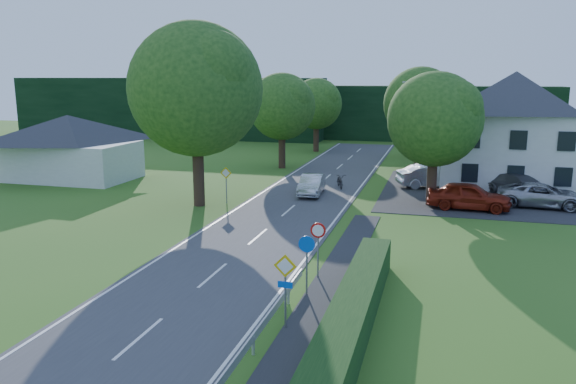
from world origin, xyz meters
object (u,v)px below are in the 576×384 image
(parasol, at_px, (472,173))
(streetlight, at_px, (428,134))
(motorcycle, at_px, (340,181))
(parked_car_silver_a, at_px, (432,176))
(parked_car_red, at_px, (469,196))
(parked_car_grey, at_px, (520,186))
(moving_car, at_px, (312,185))
(parked_car_silver_b, at_px, (542,195))

(parasol, bearing_deg, streetlight, -122.96)
(motorcycle, distance_m, parked_car_silver_a, 6.96)
(parked_car_red, relative_size, parked_car_grey, 0.89)
(streetlight, bearing_deg, parked_car_silver_a, 84.62)
(parked_car_red, xyz_separation_m, parked_car_silver_a, (-2.38, 6.74, -0.00))
(moving_car, height_order, motorcycle, moving_car)
(moving_car, bearing_deg, parked_car_grey, 6.13)
(streetlight, distance_m, moving_car, 8.65)
(streetlight, xyz_separation_m, motorcycle, (-6.26, 2.06, -3.89))
(moving_car, distance_m, parked_car_silver_b, 15.05)
(streetlight, xyz_separation_m, parked_car_red, (2.76, -2.65, -3.56))
(parked_car_grey, bearing_deg, parasol, 80.87)
(moving_car, bearing_deg, motorcycle, 58.24)
(motorcycle, bearing_deg, parked_car_grey, -20.60)
(motorcycle, bearing_deg, parked_car_red, -47.11)
(motorcycle, height_order, parked_car_red, parked_car_red)
(motorcycle, height_order, parked_car_grey, parked_car_grey)
(moving_car, bearing_deg, parked_car_silver_b, -4.09)
(parked_car_silver_a, bearing_deg, parasol, -93.02)
(parked_car_silver_b, relative_size, parasol, 2.34)
(motorcycle, relative_size, parked_car_silver_b, 0.37)
(moving_car, relative_size, parked_car_red, 0.85)
(parked_car_red, relative_size, parasol, 2.18)
(parked_car_silver_a, distance_m, parasol, 3.00)
(parked_car_silver_b, xyz_separation_m, parasol, (-4.05, 5.70, 0.29))
(parked_car_silver_b, bearing_deg, motorcycle, 83.40)
(parked_car_grey, bearing_deg, parked_car_red, 179.05)
(parked_car_grey, xyz_separation_m, parasol, (-3.03, 3.17, 0.22))
(motorcycle, distance_m, parked_car_grey, 12.55)
(parked_car_grey, bearing_deg, parked_car_silver_b, -120.99)
(streetlight, bearing_deg, parked_car_grey, 16.21)
(streetlight, relative_size, parasol, 3.45)
(parked_car_silver_a, xyz_separation_m, parked_car_silver_b, (6.90, -4.79, -0.10))
(moving_car, xyz_separation_m, parasol, (11.01, 5.89, 0.34))
(moving_car, distance_m, parked_car_grey, 14.30)
(moving_car, xyz_separation_m, motorcycle, (1.50, 2.95, -0.18))
(parasol, bearing_deg, parked_car_silver_b, -54.62)
(parked_car_silver_b, bearing_deg, streetlight, 89.43)
(parked_car_silver_a, bearing_deg, streetlight, 153.94)
(motorcycle, xyz_separation_m, parked_car_red, (9.03, -4.71, 0.33))
(parked_car_grey, bearing_deg, motorcycle, 126.09)
(motorcycle, bearing_deg, parasol, -2.34)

